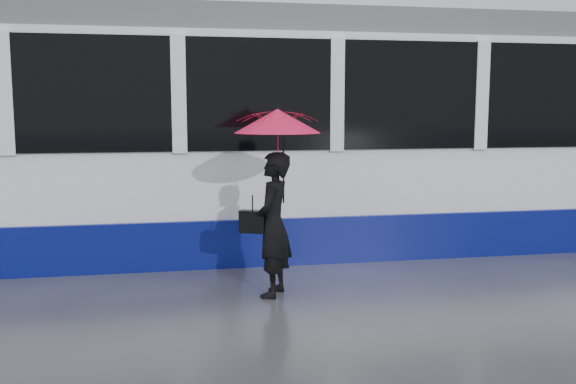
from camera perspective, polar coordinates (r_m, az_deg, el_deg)
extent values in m
plane|color=#2E2E34|center=(7.11, -3.09, -9.15)|extent=(90.00, 90.00, 0.00)
cube|color=#3F3D38|center=(8.82, -4.66, -5.82)|extent=(34.00, 0.07, 0.02)
cube|color=#3F3D38|center=(10.22, -5.53, -3.99)|extent=(34.00, 0.07, 0.02)
cube|color=white|center=(9.36, -19.00, 3.95)|extent=(24.00, 2.40, 2.95)
cube|color=navy|center=(9.51, -18.69, -3.38)|extent=(24.00, 2.56, 0.62)
cube|color=black|center=(9.35, -19.17, 8.08)|extent=(23.00, 2.48, 1.40)
cube|color=#505357|center=(9.42, -19.43, 14.01)|extent=(23.60, 2.20, 0.35)
imported|color=black|center=(6.93, -1.33, -2.91)|extent=(0.57, 0.67, 1.57)
imported|color=#E91373|center=(6.83, -0.94, 4.28)|extent=(1.13, 1.14, 0.78)
cone|color=#E91373|center=(6.82, -0.94, 6.34)|extent=(1.21, 1.21, 0.25)
cylinder|color=black|center=(6.82, -0.95, 7.57)|extent=(0.01, 0.01, 0.06)
cylinder|color=black|center=(6.89, -0.40, 1.85)|extent=(0.02, 0.02, 0.69)
cube|color=black|center=(6.91, -3.16, -2.64)|extent=(0.31, 0.22, 0.24)
cylinder|color=black|center=(6.87, -3.18, -0.90)|extent=(0.01, 0.01, 0.18)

